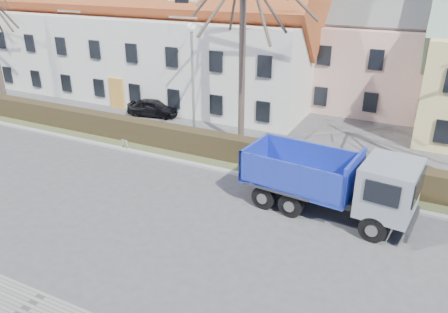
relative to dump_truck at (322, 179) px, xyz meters
The scene contains 11 objects.
ground 5.30m from the dump_truck, 144.14° to the right, with size 120.00×120.00×0.00m, color #434346.
curb_far 4.65m from the dump_truck, 158.65° to the left, with size 80.00×0.30×0.12m, color #9A9895.
grass_strip 5.42m from the dump_truck, 142.10° to the left, with size 80.00×3.00×0.10m, color #464F2C.
hedge 5.18m from the dump_truck, 143.87° to the left, with size 60.00×0.90×1.30m, color black.
building_white 21.76m from the dump_truck, 142.77° to the left, with size 26.80×10.80×9.50m, color silver, non-canonical shape.
building_pink 17.20m from the dump_truck, 90.44° to the left, with size 10.80×8.80×8.00m, color #D4A396, non-canonical shape.
tree_1 9.58m from the dump_truck, 138.02° to the left, with size 9.20×9.20×12.65m, color #40342C, non-canonical shape.
dump_truck is the anchor object (origin of this frame).
streetlight 9.52m from the dump_truck, 154.42° to the left, with size 0.54×0.54×6.96m, color #9B9DA0, non-canonical shape.
cart_frame 12.01m from the dump_truck, behind, with size 0.71×0.41×0.65m, color silver, non-canonical shape.
parked_car_a 15.63m from the dump_truck, 151.22° to the left, with size 1.43×3.55×1.21m, color black.
Camera 1 is at (7.67, -13.27, 9.52)m, focal length 35.00 mm.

